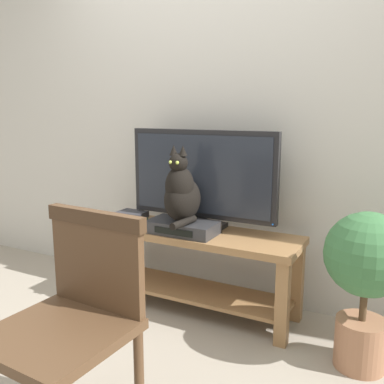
{
  "coord_description": "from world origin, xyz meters",
  "views": [
    {
      "loc": [
        1.19,
        -1.69,
        1.3
      ],
      "look_at": [
        -0.0,
        0.59,
        0.8
      ],
      "focal_mm": 39.67,
      "sensor_mm": 36.0,
      "label": 1
    }
  ],
  "objects_px": {
    "tv": "(202,177)",
    "book_stack": "(131,217)",
    "cat": "(181,193)",
    "tv_stand": "(196,256)",
    "potted_plant": "(366,272)",
    "media_box": "(183,227)",
    "wooden_chair": "(74,310)"
  },
  "relations": [
    {
      "from": "tv",
      "to": "book_stack",
      "type": "bearing_deg",
      "value": -170.57
    },
    {
      "from": "media_box",
      "to": "tv",
      "type": "bearing_deg",
      "value": 72.81
    },
    {
      "from": "tv",
      "to": "wooden_chair",
      "type": "distance_m",
      "value": 1.33
    },
    {
      "from": "tv_stand",
      "to": "book_stack",
      "type": "distance_m",
      "value": 0.54
    },
    {
      "from": "tv_stand",
      "to": "potted_plant",
      "type": "distance_m",
      "value": 1.06
    },
    {
      "from": "tv_stand",
      "to": "potted_plant",
      "type": "xyz_separation_m",
      "value": [
        1.04,
        -0.18,
        0.15
      ]
    },
    {
      "from": "cat",
      "to": "book_stack",
      "type": "xyz_separation_m",
      "value": [
        -0.45,
        0.1,
        -0.22
      ]
    },
    {
      "from": "media_box",
      "to": "wooden_chair",
      "type": "height_order",
      "value": "wooden_chair"
    },
    {
      "from": "potted_plant",
      "to": "media_box",
      "type": "bearing_deg",
      "value": 174.78
    },
    {
      "from": "book_stack",
      "to": "media_box",
      "type": "bearing_deg",
      "value": -10.45
    },
    {
      "from": "tv_stand",
      "to": "tv",
      "type": "xyz_separation_m",
      "value": [
        0.0,
        0.09,
        0.51
      ]
    },
    {
      "from": "book_stack",
      "to": "potted_plant",
      "type": "height_order",
      "value": "potted_plant"
    },
    {
      "from": "media_box",
      "to": "wooden_chair",
      "type": "distance_m",
      "value": 1.12
    },
    {
      "from": "tv",
      "to": "wooden_chair",
      "type": "height_order",
      "value": "tv"
    },
    {
      "from": "tv_stand",
      "to": "wooden_chair",
      "type": "bearing_deg",
      "value": -85.92
    },
    {
      "from": "wooden_chair",
      "to": "potted_plant",
      "type": "xyz_separation_m",
      "value": [
        0.95,
        1.02,
        -0.03
      ]
    },
    {
      "from": "media_box",
      "to": "wooden_chair",
      "type": "relative_size",
      "value": 0.48
    },
    {
      "from": "tv",
      "to": "book_stack",
      "type": "distance_m",
      "value": 0.59
    },
    {
      "from": "wooden_chair",
      "to": "book_stack",
      "type": "height_order",
      "value": "wooden_chair"
    },
    {
      "from": "cat",
      "to": "wooden_chair",
      "type": "relative_size",
      "value": 0.53
    },
    {
      "from": "media_box",
      "to": "potted_plant",
      "type": "xyz_separation_m",
      "value": [
        1.09,
        -0.1,
        -0.06
      ]
    },
    {
      "from": "cat",
      "to": "book_stack",
      "type": "relative_size",
      "value": 2.41
    },
    {
      "from": "tv",
      "to": "potted_plant",
      "type": "relative_size",
      "value": 1.23
    },
    {
      "from": "media_box",
      "to": "cat",
      "type": "bearing_deg",
      "value": -86.14
    },
    {
      "from": "potted_plant",
      "to": "cat",
      "type": "bearing_deg",
      "value": 175.57
    },
    {
      "from": "tv_stand",
      "to": "book_stack",
      "type": "height_order",
      "value": "book_stack"
    },
    {
      "from": "tv",
      "to": "cat",
      "type": "height_order",
      "value": "tv"
    },
    {
      "from": "potted_plant",
      "to": "wooden_chair",
      "type": "bearing_deg",
      "value": -133.1
    },
    {
      "from": "media_box",
      "to": "book_stack",
      "type": "bearing_deg",
      "value": 169.55
    },
    {
      "from": "wooden_chair",
      "to": "book_stack",
      "type": "relative_size",
      "value": 4.59
    },
    {
      "from": "cat",
      "to": "book_stack",
      "type": "distance_m",
      "value": 0.51
    },
    {
      "from": "tv",
      "to": "media_box",
      "type": "height_order",
      "value": "tv"
    }
  ]
}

